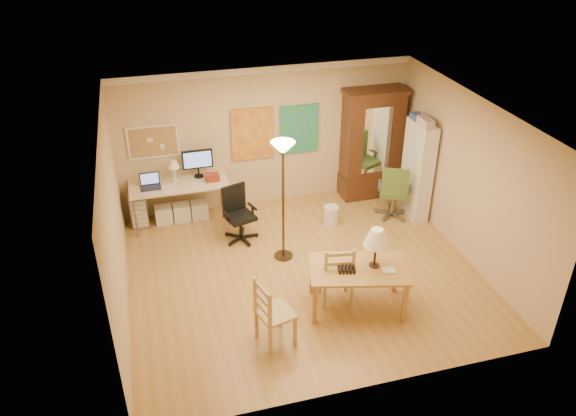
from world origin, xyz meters
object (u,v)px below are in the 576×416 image
object	(u,v)px
computer_desk	(182,197)
dining_table	(365,259)
office_chair_black	(240,226)
bookshelf	(417,170)
office_chair_green	(393,203)
armoire	(371,150)

from	to	relation	value
computer_desk	dining_table	bearing A→B (deg)	-54.33
dining_table	office_chair_black	distance (m)	2.72
office_chair_black	bookshelf	world-z (taller)	bookshelf
computer_desk	office_chair_black	size ratio (longest dim) A/B	1.77
office_chair_green	bookshelf	bearing A→B (deg)	-2.22
office_chair_black	armoire	world-z (taller)	armoire
armoire	bookshelf	distance (m)	1.11
office_chair_black	office_chair_green	distance (m)	2.91
computer_desk	armoire	xyz separation A→B (m)	(3.71, 0.08, 0.46)
office_chair_black	computer_desk	bearing A→B (deg)	134.78
office_chair_green	bookshelf	xyz separation A→B (m)	(0.42, -0.02, 0.63)
computer_desk	office_chair_green	distance (m)	3.91
computer_desk	bookshelf	bearing A→B (deg)	-12.15
dining_table	computer_desk	bearing A→B (deg)	125.67
armoire	office_chair_green	bearing A→B (deg)	-84.95
dining_table	office_chair_black	bearing A→B (deg)	121.37
computer_desk	bookshelf	xyz separation A→B (m)	(4.22, -0.91, 0.43)
computer_desk	office_chair_green	world-z (taller)	computer_desk
dining_table	computer_desk	distance (m)	3.92
dining_table	office_chair_black	size ratio (longest dim) A/B	1.57
dining_table	office_chair_green	bearing A→B (deg)	56.29
dining_table	bookshelf	bearing A→B (deg)	49.38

